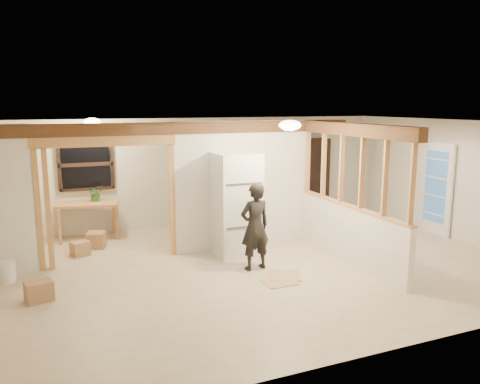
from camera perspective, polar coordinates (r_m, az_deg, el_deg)
name	(u,v)px	position (r m, az deg, el deg)	size (l,w,h in m)	color
floor	(259,265)	(8.42, 2.32, -8.90)	(9.00, 6.50, 0.01)	beige
ceiling	(260,123)	(7.94, 2.45, 8.40)	(9.00, 6.50, 0.01)	white
wall_back	(202,171)	(11.08, -4.68, 2.52)	(9.00, 0.01, 2.50)	silver
wall_front	(383,249)	(5.40, 17.07, -6.66)	(9.00, 0.01, 2.50)	silver
wall_right	(455,180)	(10.75, 24.73, 1.32)	(0.01, 6.50, 2.50)	silver
partition_left_stub	(4,201)	(8.57, -26.80, -1.00)	(0.90, 0.12, 2.50)	silver
partition_center	(243,184)	(9.25, 0.39, 0.93)	(2.80, 0.12, 2.50)	silver
doorway_frame	(108,202)	(8.62, -15.75, -1.20)	(2.46, 0.14, 2.20)	tan
header_beam_back	(183,128)	(8.73, -6.94, 7.74)	(7.00, 0.18, 0.22)	brown
header_beam_right	(353,129)	(8.41, 13.65, 7.42)	(0.18, 3.30, 0.22)	brown
pony_wall	(349,234)	(8.71, 13.10, -5.02)	(0.12, 3.20, 1.00)	silver
stud_partition	(351,171)	(8.48, 13.43, 2.56)	(0.14, 3.20, 1.32)	tan
window_back	(86,165)	(10.47, -18.26, 3.20)	(1.12, 0.10, 1.10)	black
french_door	(436,189)	(11.01, 22.83, 0.34)	(0.12, 0.86, 2.00)	white
ceiling_dome_main	(290,125)	(7.63, 6.11, 8.10)	(0.36, 0.36, 0.16)	#FFEABF
ceiling_dome_util	(92,122)	(9.54, -17.57, 8.18)	(0.32, 0.32, 0.14)	#FFEABF
hanging_bulb	(125,139)	(8.92, -13.85, 6.29)	(0.07, 0.07, 0.07)	#FFD88C
refrigerator	(236,204)	(8.77, -0.46, -1.50)	(0.80, 0.77, 1.93)	silver
woman	(255,227)	(8.00, 1.83, -4.23)	(0.55, 0.36, 1.51)	#272223
work_table	(88,221)	(10.40, -18.05, -3.34)	(1.24, 0.62, 0.78)	tan
potted_plant	(96,193)	(10.37, -17.18, -0.15)	(0.31, 0.27, 0.34)	#37762A
shop_vac	(2,246)	(9.35, -27.00, -5.91)	(0.51, 0.51, 0.67)	#A91B15
bookshelf	(310,177)	(12.06, 8.51, 1.80)	(0.98, 0.33, 1.96)	black
bucket	(7,272)	(8.48, -26.54, -8.68)	(0.26, 0.26, 0.33)	silver
box_util_a	(80,248)	(9.39, -18.91, -6.51)	(0.31, 0.27, 0.27)	#A0734D
box_util_b	(96,240)	(9.77, -17.11, -5.60)	(0.33, 0.33, 0.31)	#A0734D
box_front	(39,291)	(7.51, -23.30, -11.03)	(0.37, 0.30, 0.30)	#A0734D
floor_panel_near	(284,275)	(7.93, 5.43, -10.10)	(0.53, 0.53, 0.02)	tan
floor_panel_far	(280,282)	(7.64, 4.88, -10.90)	(0.51, 0.40, 0.02)	tan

